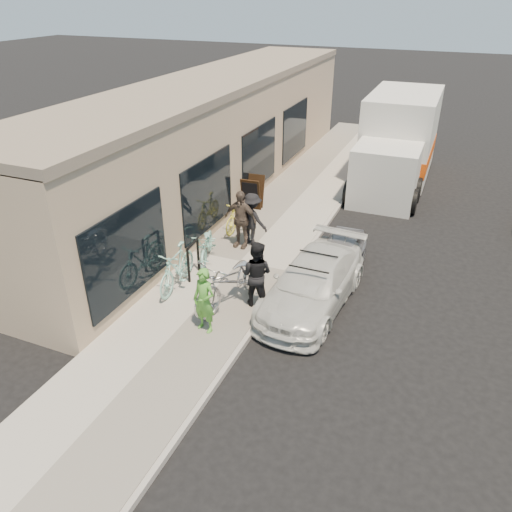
% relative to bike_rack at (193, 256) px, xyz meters
% --- Properties ---
extents(ground, '(120.00, 120.00, 0.00)m').
position_rel_bike_rack_xyz_m(ground, '(2.80, -1.78, -0.75)').
color(ground, black).
rests_on(ground, ground).
extents(sidewalk, '(3.00, 34.00, 0.15)m').
position_rel_bike_rack_xyz_m(sidewalk, '(0.80, 1.22, -0.68)').
color(sidewalk, '#9F998F').
rests_on(sidewalk, ground).
extents(curb, '(0.12, 34.00, 0.13)m').
position_rel_bike_rack_xyz_m(curb, '(2.35, 1.22, -0.69)').
color(curb, '#9A948D').
rests_on(curb, ground).
extents(storefront, '(3.60, 20.00, 4.22)m').
position_rel_bike_rack_xyz_m(storefront, '(-2.44, 6.21, 1.37)').
color(storefront, tan).
rests_on(storefront, ground).
extents(bike_rack, '(0.13, 0.71, 0.99)m').
position_rel_bike_rack_xyz_m(bike_rack, '(0.00, 0.00, 0.00)').
color(bike_rack, black).
rests_on(bike_rack, sidewalk).
extents(sandwich_board, '(0.73, 0.74, 1.13)m').
position_rel_bike_rack_xyz_m(sandwich_board, '(-0.39, 4.88, -0.02)').
color(sandwich_board, black).
rests_on(sandwich_board, sidewalk).
extents(sedan_white, '(2.01, 4.36, 1.27)m').
position_rel_bike_rack_xyz_m(sedan_white, '(3.26, 0.13, -0.13)').
color(sedan_white, silver).
rests_on(sedan_white, ground).
extents(sedan_silver, '(1.30, 3.07, 1.03)m').
position_rel_bike_rack_xyz_m(sedan_silver, '(3.45, 1.90, -0.23)').
color(sedan_silver, '#9D9DA2').
rests_on(sedan_silver, ground).
extents(moving_truck, '(2.66, 6.88, 3.36)m').
position_rel_bike_rack_xyz_m(moving_truck, '(3.64, 10.17, 0.74)').
color(moving_truck, silver).
rests_on(moving_truck, ground).
extents(tandem_bike, '(1.56, 2.66, 1.32)m').
position_rel_bike_rack_xyz_m(tandem_bike, '(1.52, -0.80, 0.06)').
color(tandem_bike, '#BBBBBD').
rests_on(tandem_bike, sidewalk).
extents(woman_rider, '(0.64, 0.49, 1.56)m').
position_rel_bike_rack_xyz_m(woman_rider, '(1.40, -1.99, 0.18)').
color(woman_rider, '#509F35').
rests_on(woman_rider, sidewalk).
extents(man_standing, '(0.83, 0.65, 1.68)m').
position_rel_bike_rack_xyz_m(man_standing, '(2.05, -0.58, 0.24)').
color(man_standing, black).
rests_on(man_standing, sidewalk).
extents(cruiser_bike_a, '(0.68, 1.93, 1.14)m').
position_rel_bike_rack_xyz_m(cruiser_bike_a, '(-0.12, -0.64, -0.03)').
color(cruiser_bike_a, '#8BCFBD').
rests_on(cruiser_bike_a, sidewalk).
extents(cruiser_bike_b, '(1.23, 1.96, 0.97)m').
position_rel_bike_rack_xyz_m(cruiser_bike_b, '(-0.07, 0.89, -0.11)').
color(cruiser_bike_b, '#8BCFBD').
rests_on(cruiser_bike_b, sidewalk).
extents(cruiser_bike_c, '(0.58, 1.68, 0.99)m').
position_rel_bike_rack_xyz_m(cruiser_bike_c, '(-0.11, 3.12, -0.10)').
color(cruiser_bike_c, gold).
rests_on(cruiser_bike_c, sidewalk).
extents(bystander_a, '(1.15, 0.83, 1.60)m').
position_rel_bike_rack_xyz_m(bystander_a, '(0.67, 2.38, 0.20)').
color(bystander_a, black).
rests_on(bystander_a, sidewalk).
extents(bystander_b, '(1.05, 0.49, 1.76)m').
position_rel_bike_rack_xyz_m(bystander_b, '(0.43, 2.09, 0.28)').
color(bystander_b, brown).
rests_on(bystander_b, sidewalk).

